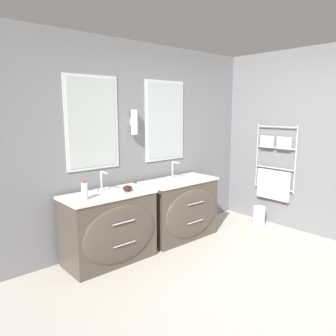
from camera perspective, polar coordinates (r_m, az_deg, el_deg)
name	(u,v)px	position (r m, az deg, el deg)	size (l,w,h in m)	color
ground_plane	(268,298)	(3.44, 16.97, -20.88)	(16.00, 16.00, 0.00)	#BCB5A8
wall_back	(139,144)	(4.36, -5.14, 4.27)	(5.43, 0.17, 2.60)	slate
wall_right	(292,142)	(5.13, 20.72, 4.28)	(0.13, 3.97, 2.60)	slate
vanity_left	(111,228)	(3.88, -9.95, -10.18)	(1.05, 0.58, 0.82)	#4C4238
vanity_right	(181,209)	(4.53, 2.26, -7.08)	(1.05, 0.58, 0.82)	#4C4238
faucet_left	(102,181)	(3.87, -11.39, -2.25)	(0.17, 0.14, 0.24)	silver
faucet_right	(173,170)	(4.52, 0.95, -0.30)	(0.17, 0.14, 0.24)	silver
toiletry_bottle	(85,191)	(3.54, -14.33, -3.85)	(0.07, 0.07, 0.21)	silver
amenity_bowl	(128,188)	(3.84, -7.05, -3.53)	(0.11, 0.11, 0.07)	black
soap_dish	(172,183)	(4.17, 0.68, -2.60)	(0.09, 0.06, 0.04)	white
waste_bin	(259,216)	(5.25, 15.55, -8.00)	(0.19, 0.19, 0.30)	silver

